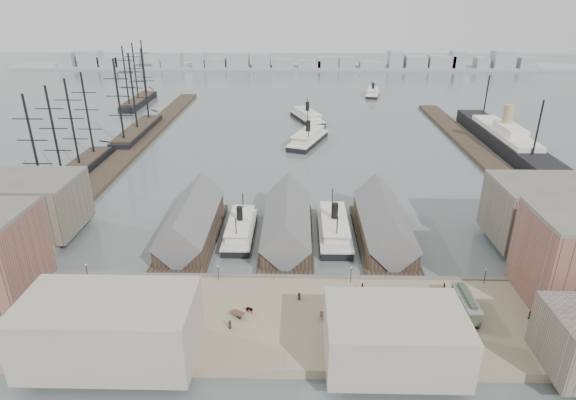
{
  "coord_description": "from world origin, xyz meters",
  "views": [
    {
      "loc": [
        2.88,
        -99.76,
        62.51
      ],
      "look_at": [
        0.0,
        30.0,
        6.0
      ],
      "focal_mm": 30.0,
      "sensor_mm": 36.0,
      "label": 1
    }
  ],
  "objects_px": {
    "horse_cart_center": "(246,311)",
    "horse_cart_left": "(64,301)",
    "ferry_docked_west": "(240,228)",
    "ocean_steamer": "(504,138)",
    "tram": "(466,305)",
    "horse_cart_right": "(337,315)"
  },
  "relations": [
    {
      "from": "ferry_docked_west",
      "to": "ocean_steamer",
      "type": "xyz_separation_m",
      "value": [
        105.0,
        84.71,
        1.83
      ]
    },
    {
      "from": "ferry_docked_west",
      "to": "horse_cart_left",
      "type": "distance_m",
      "value": 48.69
    },
    {
      "from": "horse_cart_left",
      "to": "horse_cart_center",
      "type": "relative_size",
      "value": 0.99
    },
    {
      "from": "ocean_steamer",
      "to": "tram",
      "type": "relative_size",
      "value": 8.23
    },
    {
      "from": "ocean_steamer",
      "to": "ferry_docked_west",
      "type": "bearing_deg",
      "value": -141.1
    },
    {
      "from": "ocean_steamer",
      "to": "tram",
      "type": "bearing_deg",
      "value": -114.25
    },
    {
      "from": "ferry_docked_west",
      "to": "horse_cart_left",
      "type": "height_order",
      "value": "ferry_docked_west"
    },
    {
      "from": "horse_cart_center",
      "to": "ocean_steamer",
      "type": "bearing_deg",
      "value": -8.16
    },
    {
      "from": "horse_cart_center",
      "to": "tram",
      "type": "bearing_deg",
      "value": -57.4
    },
    {
      "from": "ocean_steamer",
      "to": "horse_cart_left",
      "type": "xyz_separation_m",
      "value": [
        -137.87,
        -120.64,
        -1.18
      ]
    },
    {
      "from": "tram",
      "to": "horse_cart_center",
      "type": "relative_size",
      "value": 2.34
    },
    {
      "from": "ferry_docked_west",
      "to": "ocean_steamer",
      "type": "height_order",
      "value": "ocean_steamer"
    },
    {
      "from": "ferry_docked_west",
      "to": "horse_cart_center",
      "type": "height_order",
      "value": "ferry_docked_west"
    },
    {
      "from": "tram",
      "to": "horse_cart_right",
      "type": "height_order",
      "value": "tram"
    },
    {
      "from": "ocean_steamer",
      "to": "horse_cart_left",
      "type": "distance_m",
      "value": 183.2
    },
    {
      "from": "ocean_steamer",
      "to": "horse_cart_center",
      "type": "bearing_deg",
      "value": -128.93
    },
    {
      "from": "tram",
      "to": "horse_cart_left",
      "type": "distance_m",
      "value": 83.06
    },
    {
      "from": "tram",
      "to": "horse_cart_right",
      "type": "bearing_deg",
      "value": -175.61
    },
    {
      "from": "ferry_docked_west",
      "to": "horse_cart_left",
      "type": "xyz_separation_m",
      "value": [
        -32.87,
        -35.92,
        0.65
      ]
    },
    {
      "from": "horse_cart_left",
      "to": "horse_cart_right",
      "type": "xyz_separation_m",
      "value": [
        56.76,
        -3.39,
        0.06
      ]
    },
    {
      "from": "horse_cart_center",
      "to": "horse_cart_left",
      "type": "bearing_deg",
      "value": 117.08
    },
    {
      "from": "tram",
      "to": "horse_cart_center",
      "type": "xyz_separation_m",
      "value": [
        -44.61,
        -1.42,
        -1.21
      ]
    }
  ]
}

